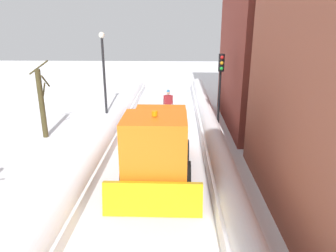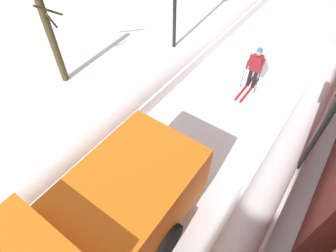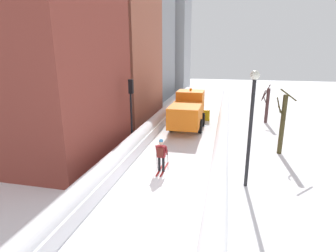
# 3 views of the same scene
# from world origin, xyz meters

# --- Properties ---
(snowbank_right) EXTENTS (1.10, 36.00, 0.94)m
(snowbank_right) POSITION_xyz_m (2.70, 10.00, 0.39)
(snowbank_right) COLOR white
(snowbank_right) RESTS_ON ground
(plow_truck) EXTENTS (3.20, 5.98, 3.12)m
(plow_truck) POSITION_xyz_m (-0.15, 9.62, 1.48)
(plow_truck) COLOR orange
(plow_truck) RESTS_ON ground
(skier) EXTENTS (0.62, 1.80, 1.81)m
(skier) POSITION_xyz_m (-0.30, 1.20, 1.00)
(skier) COLOR black
(skier) RESTS_ON ground
(traffic_light_pole) EXTENTS (0.28, 0.42, 4.42)m
(traffic_light_pole) POSITION_xyz_m (-3.15, 4.73, 3.10)
(traffic_light_pole) COLOR black
(traffic_light_pole) RESTS_ON ground
(bare_tree_near) EXTENTS (1.01, 1.02, 4.09)m
(bare_tree_near) POSITION_xyz_m (6.24, 5.32, 1.93)
(bare_tree_near) COLOR #423A1F
(bare_tree_near) RESTS_ON ground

